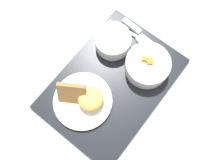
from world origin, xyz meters
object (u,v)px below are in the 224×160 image
Objects in this scene: bowl_soup at (113,41)px; plate_main at (84,100)px; knife at (136,30)px; spoon at (135,36)px; bowl_salad at (147,65)px.

plate_main is at bearing 22.14° from bowl_soup.
spoon is at bearing -54.66° from knife.
bowl_salad is 0.91× the size of spoon.
knife is (-0.29, -0.07, -0.01)m from plate_main.
bowl_salad is at bearing -35.39° from knife.
bowl_soup reaches higher than spoon.
spoon is (0.02, 0.01, -0.00)m from knife.
plate_main is (0.22, -0.06, -0.01)m from bowl_salad.
bowl_salad is 0.76× the size of plate_main.
bowl_salad reaches higher than knife.
knife is (-0.07, -0.12, -0.02)m from bowl_salad.
knife is (-0.09, 0.01, -0.02)m from bowl_soup.
bowl_soup reaches higher than knife.
spoon is (-0.06, -0.11, -0.03)m from bowl_salad.
spoon is (-0.08, 0.03, -0.03)m from bowl_soup.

